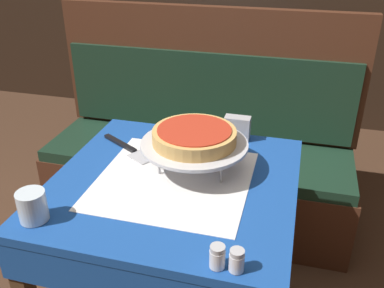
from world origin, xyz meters
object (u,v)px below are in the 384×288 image
dining_table_rear (212,58)px  booth_bench (199,164)px  pizza_pan_stand (194,145)px  condiment_caddy (227,36)px  deep_dish_pizza (194,136)px  napkin_holder (237,128)px  water_glass_near (32,206)px  pizza_server (129,148)px  dining_table_front (174,204)px  salt_shaker (217,257)px  pepper_shaker (237,260)px

dining_table_rear → booth_bench: size_ratio=0.47×
pizza_pan_stand → condiment_caddy: bearing=97.2°
deep_dish_pizza → napkin_holder: deep_dish_pizza is taller
booth_bench → napkin_holder: 0.76m
deep_dish_pizza → water_glass_near: deep_dish_pizza is taller
pizza_server → water_glass_near: water_glass_near is taller
dining_table_front → deep_dish_pizza: bearing=59.7°
dining_table_rear → booth_bench: bearing=-81.5°
salt_shaker → deep_dish_pizza: bearing=111.6°
booth_bench → pizza_pan_stand: size_ratio=4.57×
dining_table_front → pizza_pan_stand: bearing=59.7°
pizza_server → salt_shaker: salt_shaker is taller
water_glass_near → salt_shaker: water_glass_near is taller
pepper_shaker → napkin_holder: size_ratio=0.61×
napkin_holder → booth_bench: bearing=118.7°
dining_table_rear → salt_shaker: bearing=-77.1°
pizza_server → pepper_shaker: 0.72m
dining_table_front → booth_bench: bearing=98.4°
pizza_server → pepper_shaker: (0.50, -0.52, 0.03)m
water_glass_near → napkin_holder: size_ratio=0.91×
salt_shaker → condiment_caddy: bearing=100.2°
pizza_pan_stand → pepper_shaker: bearing=-63.3°
pizza_server → pepper_shaker: size_ratio=4.30×
pepper_shaker → deep_dish_pizza: bearing=116.7°
deep_dish_pizza → napkin_holder: (0.10, 0.27, -0.08)m
napkin_holder → pepper_shaker: bearing=-80.4°
dining_table_rear → napkin_holder: 1.47m
dining_table_front → water_glass_near: 0.47m
dining_table_front → condiment_caddy: (-0.18, 1.86, 0.14)m
salt_shaker → napkin_holder: (-0.07, 0.72, 0.01)m
dining_table_front → pizza_pan_stand: (0.05, 0.08, 0.20)m
dining_table_rear → water_glass_near: size_ratio=8.53×
deep_dish_pizza → water_glass_near: 0.55m
booth_bench → pizza_server: bearing=-97.7°
pizza_server → pepper_shaker: pepper_shaker is taller
water_glass_near → deep_dish_pizza: bearing=46.5°
booth_bench → pizza_server: 0.85m
dining_table_rear → pepper_shaker: size_ratio=12.64×
booth_bench → pizza_pan_stand: 0.97m
water_glass_near → salt_shaker: 0.55m
napkin_holder → dining_table_front: bearing=-112.9°
napkin_holder → condiment_caddy: bearing=102.2°
pizza_server → condiment_caddy: 1.71m
dining_table_rear → salt_shaker: size_ratio=12.28×
pepper_shaker → condiment_caddy: size_ratio=0.39×
dining_table_rear → pizza_pan_stand: bearing=-79.5°
dining_table_front → pizza_server: 0.29m
booth_bench → pepper_shaker: bearing=-71.9°
booth_bench → condiment_caddy: 1.11m
water_glass_near → salt_shaker: size_ratio=1.44×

